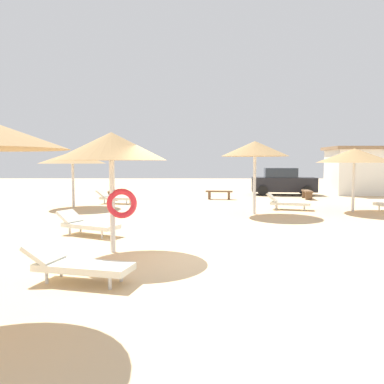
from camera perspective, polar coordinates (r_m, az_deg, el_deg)
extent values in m
plane|color=#DBBA8C|center=(8.85, -0.14, -9.31)|extent=(80.00, 80.00, 0.00)
cylinder|color=silver|center=(17.70, 22.80, 0.83)|extent=(0.12, 0.12, 2.18)
cone|color=#9E7A4C|center=(17.67, 22.92, 5.00)|extent=(3.13, 3.13, 0.60)
cylinder|color=silver|center=(15.67, 9.23, 1.16)|extent=(0.12, 0.12, 2.43)
cone|color=#9E7A4C|center=(15.66, 9.30, 6.35)|extent=(2.72, 2.72, 0.60)
cylinder|color=silver|center=(18.74, -17.20, 1.10)|extent=(0.12, 0.12, 2.13)
cone|color=#9E7A4C|center=(18.71, -17.28, 4.89)|extent=(3.08, 3.08, 0.55)
cylinder|color=silver|center=(9.14, -11.71, -1.80)|extent=(0.12, 0.12, 2.25)
cone|color=#9E7A4C|center=(9.09, -11.85, 6.65)|extent=(2.56, 2.56, 0.64)
torus|color=red|center=(9.09, -10.36, -1.69)|extent=(0.71, 0.20, 0.70)
cylinder|color=silver|center=(18.76, 25.97, -2.09)|extent=(0.06, 0.06, 0.22)
cube|color=silver|center=(7.10, -15.69, -10.61)|extent=(1.80, 1.03, 0.12)
cube|color=silver|center=(7.48, -21.09, -8.42)|extent=(0.66, 0.75, 0.34)
cylinder|color=silver|center=(7.29, -20.73, -11.74)|extent=(0.06, 0.06, 0.22)
cylinder|color=silver|center=(7.64, -18.79, -10.94)|extent=(0.06, 0.06, 0.22)
cylinder|color=silver|center=(6.69, -12.07, -13.01)|extent=(0.06, 0.06, 0.22)
cylinder|color=silver|center=(7.07, -10.44, -12.02)|extent=(0.06, 0.06, 0.22)
cube|color=silver|center=(17.52, 14.35, -1.65)|extent=(1.81, 1.14, 0.12)
cube|color=silver|center=(17.57, 11.76, -0.78)|extent=(0.63, 0.75, 0.43)
cylinder|color=silver|center=(17.37, 12.31, -2.23)|extent=(0.06, 0.06, 0.22)
cylinder|color=silver|center=(17.81, 12.47, -2.07)|extent=(0.06, 0.06, 0.22)
cylinder|color=silver|center=(17.29, 16.27, -2.34)|extent=(0.06, 0.06, 0.22)
cylinder|color=silver|center=(17.72, 16.33, -2.17)|extent=(0.06, 0.06, 0.22)
cube|color=silver|center=(19.80, -11.01, -0.90)|extent=(1.80, 1.01, 0.12)
cube|color=silver|center=(20.12, -13.09, -0.22)|extent=(0.63, 0.74, 0.38)
cylinder|color=silver|center=(19.87, -12.84, -1.40)|extent=(0.06, 0.06, 0.22)
cylinder|color=silver|center=(20.27, -12.29, -1.28)|extent=(0.06, 0.06, 0.22)
cylinder|color=silver|center=(19.37, -9.66, -1.50)|extent=(0.06, 0.06, 0.22)
cylinder|color=silver|center=(19.77, -9.16, -1.37)|extent=(0.06, 0.06, 0.22)
cube|color=silver|center=(11.47, -14.78, -4.85)|extent=(1.80, 1.35, 0.12)
cube|color=silver|center=(11.98, -17.63, -3.48)|extent=(0.74, 0.80, 0.37)
cylinder|color=silver|center=(11.75, -17.66, -5.53)|extent=(0.06, 0.06, 0.22)
cylinder|color=silver|center=(12.06, -16.17, -5.24)|extent=(0.06, 0.06, 0.22)
cylinder|color=silver|center=(10.94, -13.21, -6.17)|extent=(0.06, 0.06, 0.22)
cylinder|color=silver|center=(11.27, -11.74, -5.83)|extent=(0.06, 0.06, 0.22)
cube|color=brown|center=(21.73, 4.04, 0.10)|extent=(1.54, 0.61, 0.08)
cube|color=brown|center=(21.80, 2.59, -0.53)|extent=(0.17, 0.37, 0.41)
cube|color=brown|center=(21.72, 5.48, -0.56)|extent=(0.17, 0.37, 0.41)
cube|color=brown|center=(22.85, 16.68, 0.13)|extent=(0.55, 1.53, 0.08)
cube|color=brown|center=(22.33, 16.92, -0.60)|extent=(0.37, 0.16, 0.41)
cube|color=brown|center=(23.40, 16.43, -0.36)|extent=(0.37, 0.16, 0.41)
cube|color=brown|center=(22.32, -11.67, 0.13)|extent=(0.55, 1.53, 0.08)
cube|color=brown|center=(21.80, -11.82, -0.62)|extent=(0.37, 0.16, 0.41)
cube|color=brown|center=(22.89, -11.52, -0.38)|extent=(0.37, 0.16, 0.41)
cube|color=black|center=(25.32, 13.38, 1.11)|extent=(4.16, 2.12, 0.90)
cube|color=#262D38|center=(25.26, 12.96, 2.81)|extent=(2.16, 1.77, 0.60)
cylinder|color=black|center=(26.40, 16.05, 0.43)|extent=(0.66, 0.29, 0.64)
cylinder|color=black|center=(24.67, 16.72, 0.14)|extent=(0.66, 0.29, 0.64)
cylinder|color=black|center=(26.09, 10.19, 0.48)|extent=(0.66, 0.29, 0.64)
cylinder|color=black|center=(24.34, 10.45, 0.20)|extent=(0.66, 0.29, 0.64)
cube|color=white|center=(27.36, 23.73, 2.71)|extent=(3.88, 2.80, 2.88)
cube|color=#8C6B4C|center=(27.37, 23.83, 5.94)|extent=(4.28, 3.20, 0.20)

